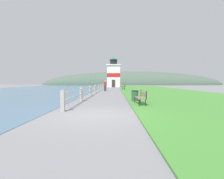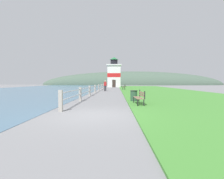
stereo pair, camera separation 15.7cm
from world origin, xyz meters
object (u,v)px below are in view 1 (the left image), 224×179
(lighthouse, at_px, (114,74))
(park_bench_near, at_px, (141,97))
(park_bench_midway, at_px, (124,87))
(person_strolling, at_px, (105,85))
(trash_bin, at_px, (135,96))

(lighthouse, bearing_deg, park_bench_near, -86.72)
(park_bench_midway, relative_size, person_strolling, 1.02)
(person_strolling, xyz_separation_m, trash_bin, (3.06, -14.62, -0.50))
(person_strolling, height_order, trash_bin, person_strolling)
(trash_bin, bearing_deg, park_bench_near, -84.08)
(park_bench_near, distance_m, park_bench_midway, 21.78)
(park_bench_near, height_order, trash_bin, park_bench_near)
(park_bench_near, relative_size, person_strolling, 1.02)
(park_bench_midway, height_order, trash_bin, park_bench_midway)
(person_strolling, bearing_deg, park_bench_near, -172.30)
(park_bench_near, height_order, park_bench_midway, same)
(lighthouse, height_order, trash_bin, lighthouse)
(park_bench_near, bearing_deg, person_strolling, -81.27)
(park_bench_near, xyz_separation_m, trash_bin, (-0.19, 1.83, -0.11))
(lighthouse, bearing_deg, person_strolling, -93.18)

